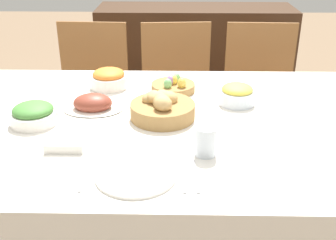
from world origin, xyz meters
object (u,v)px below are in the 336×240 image
at_px(butter_dish, 66,144).
at_px(spoon, 196,176).
at_px(carrot_bowl, 109,79).
at_px(fork, 87,175).
at_px(bread_basket, 162,107).
at_px(knife, 186,176).
at_px(egg_basket, 173,85).
at_px(pineapple_bowl, 237,94).
at_px(drinking_cup, 206,141).
at_px(chair_far_left, 92,94).
at_px(dinner_plate, 136,175).
at_px(chair_far_right, 259,96).
at_px(chair_far_center, 177,95).
at_px(ham_platter, 93,104).
at_px(sideboard, 194,66).
at_px(green_salad_bowl, 33,114).

bearing_deg(butter_dish, spoon, -20.82).
xyz_separation_m(carrot_bowl, fork, (0.04, -0.74, -0.04)).
bearing_deg(bread_basket, knife, -78.48).
height_order(egg_basket, pineapple_bowl, pineapple_bowl).
bearing_deg(drinking_cup, carrot_bowl, 123.75).
bearing_deg(chair_far_left, carrot_bowl, -67.06).
bearing_deg(bread_basket, dinner_plate, -98.72).
distance_m(chair_far_right, chair_far_center, 0.50).
height_order(chair_far_center, dinner_plate, chair_far_center).
bearing_deg(carrot_bowl, chair_far_center, 60.89).
distance_m(drinking_cup, butter_dish, 0.47).
height_order(chair_far_left, ham_platter, chair_far_left).
bearing_deg(chair_far_center, knife, -93.26).
xyz_separation_m(dinner_plate, knife, (0.15, 0.00, -0.00)).
distance_m(sideboard, pineapple_bowl, 1.53).
bearing_deg(spoon, fork, 176.89).
bearing_deg(egg_basket, dinner_plate, -98.41).
height_order(chair_far_center, carrot_bowl, chair_far_center).
relative_size(ham_platter, carrot_bowl, 1.42).
relative_size(chair_far_right, knife, 5.11).
bearing_deg(bread_basket, chair_far_center, 86.08).
bearing_deg(drinking_cup, spoon, -105.48).
xyz_separation_m(pineapple_bowl, butter_dish, (-0.62, -0.40, -0.03)).
distance_m(green_salad_bowl, pineapple_bowl, 0.82).
relative_size(chair_far_center, bread_basket, 3.64).
bearing_deg(spoon, carrot_bowl, 113.32).
bearing_deg(butter_dish, fork, -58.09).
relative_size(fork, drinking_cup, 1.80).
height_order(sideboard, ham_platter, sideboard).
relative_size(green_salad_bowl, dinner_plate, 0.72).
distance_m(green_salad_bowl, spoon, 0.70).
relative_size(chair_far_center, sideboard, 0.64).
distance_m(chair_far_right, sideboard, 0.82).
bearing_deg(chair_far_center, pineapple_bowl, -75.93).
relative_size(chair_far_center, butter_dish, 7.06).
distance_m(knife, drinking_cup, 0.16).
xyz_separation_m(chair_far_right, ham_platter, (-0.84, -0.82, 0.29)).
height_order(bread_basket, ham_platter, bread_basket).
distance_m(sideboard, butter_dish, 1.97).
bearing_deg(ham_platter, egg_basket, 33.71).
xyz_separation_m(carrot_bowl, butter_dish, (-0.06, -0.58, -0.03)).
height_order(fork, knife, same).
bearing_deg(chair_far_center, spoon, -91.95).
distance_m(bread_basket, drinking_cup, 0.32).
bearing_deg(bread_basket, pineapple_bowl, 25.04).
xyz_separation_m(chair_far_center, carrot_bowl, (-0.31, -0.57, 0.31)).
height_order(bread_basket, dinner_plate, bread_basket).
xyz_separation_m(egg_basket, drinking_cup, (0.11, -0.57, 0.02)).
bearing_deg(spoon, sideboard, 84.68).
xyz_separation_m(bread_basket, carrot_bowl, (-0.25, 0.32, -0.00)).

